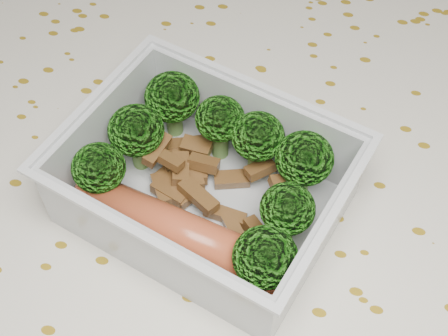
# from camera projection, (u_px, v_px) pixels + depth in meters

# --- Properties ---
(dining_table) EXTENTS (1.40, 0.90, 0.75)m
(dining_table) POSITION_uv_depth(u_px,v_px,m) (231.00, 246.00, 0.54)
(dining_table) COLOR brown
(dining_table) RESTS_ON ground
(tablecloth) EXTENTS (1.46, 0.96, 0.19)m
(tablecloth) POSITION_uv_depth(u_px,v_px,m) (232.00, 216.00, 0.50)
(tablecloth) COLOR silver
(tablecloth) RESTS_ON dining_table
(lunch_container) EXTENTS (0.23, 0.20, 0.07)m
(lunch_container) POSITION_uv_depth(u_px,v_px,m) (206.00, 189.00, 0.44)
(lunch_container) COLOR silver
(lunch_container) RESTS_ON tablecloth
(broccoli_florets) EXTENTS (0.17, 0.16, 0.06)m
(broccoli_florets) POSITION_uv_depth(u_px,v_px,m) (217.00, 158.00, 0.43)
(broccoli_florets) COLOR #608C3F
(broccoli_florets) RESTS_ON lunch_container
(meat_pile) EXTENTS (0.11, 0.09, 0.03)m
(meat_pile) POSITION_uv_depth(u_px,v_px,m) (197.00, 179.00, 0.46)
(meat_pile) COLOR brown
(meat_pile) RESTS_ON lunch_container
(sausage) EXTENTS (0.16, 0.06, 0.03)m
(sausage) POSITION_uv_depth(u_px,v_px,m) (180.00, 232.00, 0.42)
(sausage) COLOR #B24A29
(sausage) RESTS_ON lunch_container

